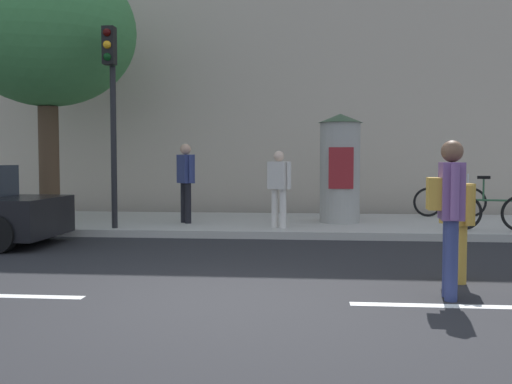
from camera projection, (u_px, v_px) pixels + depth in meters
name	position (u px, v px, depth m)	size (l,w,h in m)	color
ground_plane	(214.00, 301.00, 6.50)	(80.00, 80.00, 0.00)	#232326
sidewalk_curb	(263.00, 224.00, 13.46)	(36.00, 4.00, 0.15)	#B2ADA3
lane_markings	(214.00, 301.00, 6.50)	(25.80, 0.16, 0.01)	silver
building_backdrop	(276.00, 44.00, 18.14)	(36.00, 5.00, 10.30)	#B7A893
traffic_light	(111.00, 93.00, 11.82)	(0.24, 0.45, 4.06)	black
poster_column	(340.00, 167.00, 13.10)	(0.98, 0.98, 2.43)	#9E9B93
street_tree	(46.00, 32.00, 13.32)	(4.04, 4.04, 6.06)	#4C3826
pedestrian_with_backpack	(449.00, 205.00, 6.54)	(0.40, 0.57, 1.79)	navy
pedestrian_near_pole	(457.00, 216.00, 7.45)	(0.38, 0.57, 1.47)	#B78C33
pedestrian_tallest	(186.00, 176.00, 12.97)	(0.46, 0.51, 1.76)	black
pedestrian_in_dark_shirt	(279.00, 183.00, 12.04)	(0.51, 0.43, 1.59)	silver
bicycle_leaning	(450.00, 201.00, 14.37)	(1.77, 0.10, 1.09)	black
bicycle_upright	(492.00, 211.00, 11.56)	(1.75, 0.40, 1.09)	black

